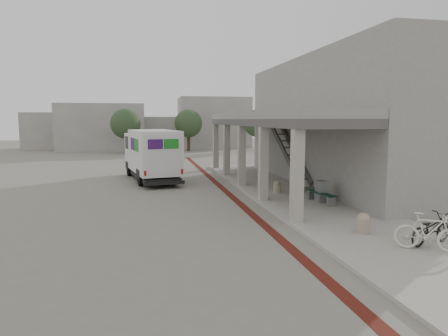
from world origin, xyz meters
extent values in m
plane|color=slate|center=(0.00, 0.00, 0.00)|extent=(120.00, 120.00, 0.00)
cube|color=#4E170F|center=(1.00, 2.00, 0.01)|extent=(0.35, 40.00, 0.01)
cube|color=gray|center=(4.00, 0.00, 0.06)|extent=(4.40, 28.00, 0.12)
cube|color=gray|center=(7.35, 4.50, 3.50)|extent=(4.30, 17.00, 7.00)
cube|color=#514E4C|center=(3.60, 4.50, 3.50)|extent=(3.40, 16.90, 0.35)
cube|color=gray|center=(3.60, 4.50, 3.85)|extent=(3.40, 16.90, 0.35)
cube|color=gray|center=(-8.00, 34.00, 2.75)|extent=(10.00, 6.00, 5.50)
cube|color=gray|center=(-1.00, 38.00, 2.00)|extent=(8.00, 6.00, 4.00)
cube|color=gray|center=(6.00, 36.00, 3.25)|extent=(9.00, 6.00, 6.50)
cube|color=gray|center=(-14.00, 37.00, 2.25)|extent=(7.00, 5.00, 4.50)
cylinder|color=#38281C|center=(-5.00, 28.00, 1.20)|extent=(0.36, 0.36, 2.40)
sphere|color=#273E24|center=(-5.00, 28.00, 3.20)|extent=(3.20, 3.20, 3.20)
cylinder|color=#38281C|center=(2.00, 30.00, 1.20)|extent=(0.36, 0.36, 2.40)
sphere|color=#273E24|center=(2.00, 30.00, 3.20)|extent=(3.20, 3.20, 3.20)
cylinder|color=#38281C|center=(10.00, 29.00, 1.20)|extent=(0.36, 0.36, 2.40)
sphere|color=#273E24|center=(10.00, 29.00, 3.20)|extent=(3.20, 3.20, 3.20)
cube|color=black|center=(-2.64, 7.92, 0.37)|extent=(3.09, 6.78, 0.28)
cube|color=silver|center=(-2.49, 7.10, 1.82)|extent=(3.07, 5.17, 2.43)
cube|color=silver|center=(-3.07, 10.26, 1.68)|extent=(2.52, 2.14, 2.15)
cube|color=silver|center=(-3.24, 11.23, 0.89)|extent=(2.12, 0.92, 0.75)
cube|color=black|center=(-3.20, 11.00, 2.19)|extent=(2.10, 0.81, 0.98)
cube|color=black|center=(-2.05, 4.62, 0.33)|extent=(2.15, 0.61, 0.17)
cube|color=#3C135A|center=(-3.72, 7.54, 2.24)|extent=(0.25, 1.29, 0.70)
cube|color=#1B7D1F|center=(-3.47, 6.16, 2.24)|extent=(0.25, 1.29, 0.70)
cube|color=#3C135A|center=(-2.47, 4.60, 2.38)|extent=(0.79, 0.17, 0.51)
cube|color=#1B7D1F|center=(-1.65, 4.75, 2.38)|extent=(0.79, 0.17, 0.51)
cylinder|color=black|center=(-4.04, 10.14, 0.42)|extent=(0.41, 0.87, 0.84)
cylinder|color=black|center=(-2.11, 10.48, 0.42)|extent=(0.41, 0.87, 0.84)
cylinder|color=black|center=(-3.28, 5.91, 0.42)|extent=(0.41, 0.87, 0.84)
cylinder|color=black|center=(-1.35, 6.26, 0.42)|extent=(0.41, 0.87, 0.84)
cube|color=slate|center=(4.43, -1.47, 0.32)|extent=(0.40, 0.12, 0.39)
cube|color=slate|center=(4.26, 0.06, 0.32)|extent=(0.40, 0.12, 0.39)
cube|color=#103022|center=(4.20, -0.72, 0.53)|extent=(0.31, 1.85, 0.05)
cube|color=#103022|center=(4.34, -0.71, 0.53)|extent=(0.31, 1.85, 0.05)
cube|color=#103022|center=(4.49, -0.69, 0.53)|extent=(0.31, 1.85, 0.05)
cylinder|color=gray|center=(3.61, -5.28, 0.34)|extent=(0.43, 0.43, 0.43)
sphere|color=gray|center=(3.61, -5.28, 0.55)|extent=(0.43, 0.43, 0.43)
cylinder|color=gray|center=(3.26, 1.94, 0.31)|extent=(0.38, 0.38, 0.38)
sphere|color=gray|center=(3.26, 1.94, 0.50)|extent=(0.38, 0.38, 0.38)
cube|color=gray|center=(4.41, -0.53, 0.58)|extent=(0.42, 0.56, 0.92)
imported|color=black|center=(4.90, -6.66, 0.57)|extent=(1.80, 1.09, 0.89)
imported|color=beige|center=(4.43, -7.15, 0.64)|extent=(1.72, 1.37, 1.04)
camera|label=1|loc=(-3.01, -16.31, 3.65)|focal=32.00mm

